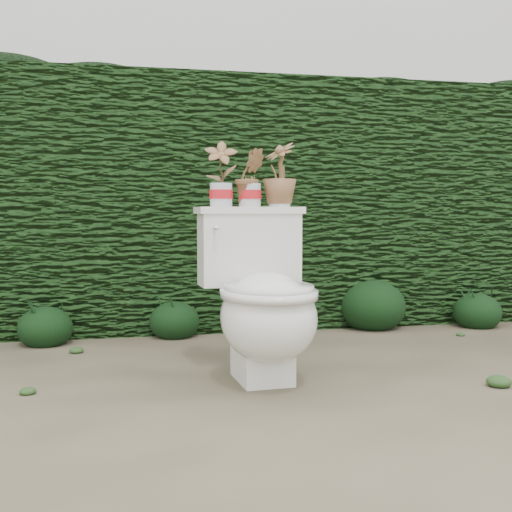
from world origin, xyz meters
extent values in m
plane|color=#766C51|center=(0.00, 0.00, 0.00)|extent=(60.00, 60.00, 0.00)
cube|color=#1F4416|center=(0.00, 1.60, 0.80)|extent=(8.00, 1.00, 1.60)
cube|color=silver|center=(0.60, 6.00, 2.00)|extent=(8.00, 3.50, 4.00)
cube|color=silver|center=(-0.02, -0.02, 0.10)|extent=(0.24, 0.31, 0.20)
ellipsoid|color=silver|center=(-0.01, -0.12, 0.30)|extent=(0.44, 0.53, 0.39)
cube|color=silver|center=(-0.03, 0.20, 0.57)|extent=(0.48, 0.20, 0.34)
cube|color=silver|center=(-0.03, 0.20, 0.76)|extent=(0.51, 0.22, 0.03)
cylinder|color=silver|center=(-0.21, 0.09, 0.68)|extent=(0.02, 0.06, 0.02)
sphere|color=silver|center=(-0.21, 0.06, 0.68)|extent=(0.03, 0.03, 0.03)
imported|color=#296F22|center=(-0.16, 0.19, 0.92)|extent=(0.17, 0.13, 0.29)
imported|color=#296F22|center=(-0.02, 0.20, 0.91)|extent=(0.15, 0.12, 0.26)
imported|color=#296F22|center=(0.12, 0.21, 0.92)|extent=(0.22, 0.22, 0.29)
ellipsoid|color=black|center=(-1.05, 1.00, 0.12)|extent=(0.31, 0.31, 0.25)
ellipsoid|color=black|center=(-0.31, 1.07, 0.12)|extent=(0.30, 0.30, 0.24)
ellipsoid|color=black|center=(0.26, 1.09, 0.13)|extent=(0.33, 0.33, 0.26)
ellipsoid|color=black|center=(0.97, 1.09, 0.17)|extent=(0.42, 0.42, 0.34)
ellipsoid|color=black|center=(1.66, 0.98, 0.12)|extent=(0.31, 0.31, 0.25)
camera|label=1|loc=(-0.64, -2.77, 0.76)|focal=45.00mm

